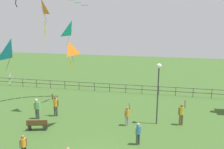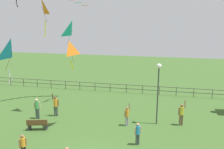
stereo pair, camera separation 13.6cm
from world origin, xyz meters
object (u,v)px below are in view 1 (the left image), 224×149
Objects in this scene: person_7 at (138,132)px; person_1 at (127,115)px; person_0 at (23,145)px; kite_3 at (69,49)px; person_5 at (37,107)px; person_2 at (182,113)px; kite_1 at (41,8)px; kite_4 at (72,30)px; lamppost at (158,81)px; park_bench at (37,124)px; person_6 at (55,105)px; kite_0 at (12,52)px.

person_1 is at bearing 112.32° from person_7.
person_0 is 6.86m from kite_3.
person_5 is at bearing 111.19° from person_0.
kite_1 is at bearing 179.70° from person_2.
person_0 is 0.45× the size of kite_4.
kite_4 reaches higher than person_0.
lamppost is 9.41m from park_bench.
kite_4 is (0.45, 3.28, 5.90)m from person_6.
person_6 is (-0.86, 6.17, 0.15)m from person_0.
person_2 reaches higher than person_1.
person_0 is 6.96m from person_7.
lamppost is 10.59m from kite_1.
kite_4 is at bearing 83.97° from park_bench.
lamppost is at bearing 72.20° from person_7.
lamppost reaches higher than person_0.
person_5 is 7.85m from kite_1.
lamppost reaches higher than park_bench.
person_7 is at bearing -17.62° from kite_3.
lamppost is 3.44m from person_1.
kite_1 is at bearing 156.30° from person_6.
person_1 is at bearing -160.71° from lamppost.
lamppost is 1.42× the size of kite_4.
kite_0 is at bearing -92.33° from kite_4.
person_2 is at bearing 50.83° from person_7.
kite_4 is at bearing 145.40° from person_1.
person_1 is at bearing -5.64° from person_6.
kite_1 is (-0.89, 0.39, 7.72)m from person_6.
kite_0 reaches higher than lamppost.
person_6 is (-8.28, -0.17, -2.42)m from lamppost.
lamppost is 1.59× the size of kite_1.
park_bench is 3.64m from person_0.
person_6 is at bearing -97.83° from kite_4.
lamppost is 2.69× the size of person_1.
kite_3 is (-6.19, -1.82, 2.45)m from lamppost.
person_2 reaches higher than person_6.
kite_1 reaches higher than person_5.
kite_0 is at bearing -80.10° from kite_1.
kite_4 reaches higher than lamppost.
kite_0 is 4.15m from kite_3.
person_0 is 0.57× the size of kite_0.
park_bench is 10.74m from person_2.
person_5 is at bearing 118.83° from park_bench.
person_0 is at bearing -49.94° from kite_0.
kite_4 is (0.35, 8.56, 0.78)m from kite_0.
kite_4 is (-1.64, 4.93, 1.04)m from kite_3.
person_5 is at bearing 166.17° from kite_3.
person_1 is at bearing -166.95° from person_2.
person_5 is at bearing -173.96° from lamppost.
person_7 reaches higher than person_0.
person_7 is (6.32, 2.91, 0.01)m from person_0.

